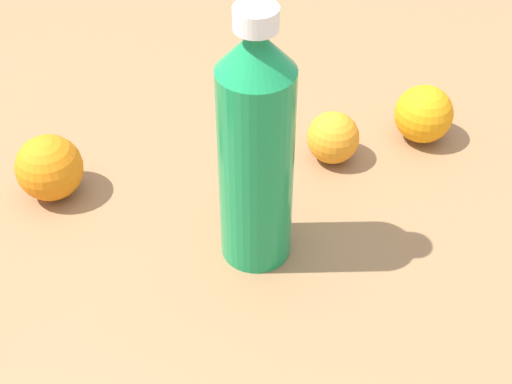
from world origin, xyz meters
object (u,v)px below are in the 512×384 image
at_px(orange_0, 49,168).
at_px(orange_2, 333,138).
at_px(orange_1, 424,114).
at_px(water_bottle, 256,150).

bearing_deg(orange_0, orange_2, -170.92).
height_order(orange_1, orange_2, orange_1).
relative_size(orange_1, orange_2, 1.14).
bearing_deg(orange_1, orange_0, 11.44).
bearing_deg(water_bottle, orange_2, 50.93).
distance_m(orange_0, orange_2, 0.33).
bearing_deg(orange_1, orange_2, 17.84).
bearing_deg(orange_0, orange_1, -168.56).
bearing_deg(orange_0, water_bottle, 157.47).
relative_size(water_bottle, orange_0, 3.75).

